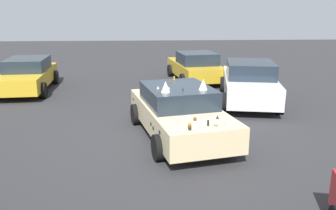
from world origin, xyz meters
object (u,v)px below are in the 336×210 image
object	(u,v)px
art_car_decorated	(179,112)
parked_sedan_near_left	(249,82)
parked_sedan_near_right	(28,75)
parked_sedan_behind_right	(195,67)

from	to	relation	value
art_car_decorated	parked_sedan_near_left	distance (m)	4.54
art_car_decorated	parked_sedan_near_left	world-z (taller)	art_car_decorated
art_car_decorated	parked_sedan_near_right	xyz separation A→B (m)	(5.91, 5.88, -0.00)
parked_sedan_near_right	parked_sedan_behind_right	xyz separation A→B (m)	(1.70, -7.36, -0.01)
parked_sedan_behind_right	parked_sedan_near_left	distance (m)	4.40
art_car_decorated	parked_sedan_near_right	distance (m)	8.34
art_car_decorated	parked_sedan_behind_right	distance (m)	7.76
parked_sedan_near_right	parked_sedan_behind_right	world-z (taller)	parked_sedan_behind_right
art_car_decorated	parked_sedan_near_right	world-z (taller)	art_car_decorated
art_car_decorated	parked_sedan_behind_right	xyz separation A→B (m)	(7.62, -1.48, -0.01)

